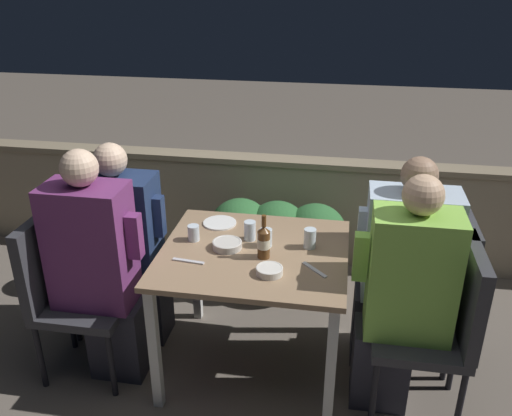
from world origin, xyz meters
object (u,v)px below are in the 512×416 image
(person_blue_shirt, at_px, (401,267))
(chair_left_far, at_px, (93,252))
(person_navy_jumper, at_px, (125,245))
(beer_bottle, at_px, (264,242))
(chair_right_near, at_px, (444,317))
(person_purple_stripe, at_px, (99,268))
(person_green_blouse, at_px, (402,297))
(chair_right_far, at_px, (439,282))
(potted_plant, at_px, (83,242))
(chair_left_near, at_px, (65,282))

(person_blue_shirt, bearing_deg, chair_left_far, -179.62)
(person_navy_jumper, bearing_deg, chair_left_far, 180.00)
(person_navy_jumper, height_order, beer_bottle, person_navy_jumper)
(chair_right_near, xyz_separation_m, beer_bottle, (-0.92, 0.09, 0.29))
(person_purple_stripe, distance_m, chair_right_near, 1.79)
(chair_right_near, bearing_deg, chair_left_far, 170.79)
(person_green_blouse, height_order, chair_right_far, person_green_blouse)
(chair_right_near, bearing_deg, person_blue_shirt, 119.55)
(chair_left_far, relative_size, chair_right_far, 1.00)
(chair_left_far, height_order, potted_plant, chair_left_far)
(chair_left_near, xyz_separation_m, chair_right_far, (2.02, 0.35, 0.00))
(person_navy_jumper, relative_size, person_green_blouse, 0.97)
(person_purple_stripe, height_order, beer_bottle, person_purple_stripe)
(person_green_blouse, height_order, person_blue_shirt, person_green_blouse)
(chair_left_near, xyz_separation_m, person_purple_stripe, (0.21, -0.00, 0.11))
(chair_left_near, distance_m, chair_left_far, 0.34)
(person_green_blouse, relative_size, potted_plant, 2.20)
(person_navy_jumper, bearing_deg, chair_right_near, -10.28)
(person_green_blouse, bearing_deg, beer_bottle, 172.57)
(potted_plant, bearing_deg, person_blue_shirt, -11.44)
(person_navy_jumper, bearing_deg, person_blue_shirt, 0.44)
(person_navy_jumper, xyz_separation_m, chair_right_near, (1.78, -0.32, -0.07))
(potted_plant, bearing_deg, person_purple_stripe, -56.57)
(chair_left_near, relative_size, beer_bottle, 3.94)
(chair_left_far, height_order, beer_bottle, beer_bottle)
(chair_left_far, height_order, person_blue_shirt, person_blue_shirt)
(chair_left_near, height_order, person_navy_jumper, person_navy_jumper)
(chair_left_far, bearing_deg, potted_plant, 125.09)
(chair_left_far, distance_m, person_green_blouse, 1.81)
(chair_left_near, xyz_separation_m, person_blue_shirt, (1.81, 0.35, 0.07))
(person_purple_stripe, relative_size, person_blue_shirt, 1.05)
(person_blue_shirt, relative_size, potted_plant, 2.14)
(beer_bottle, bearing_deg, person_green_blouse, -7.43)
(person_purple_stripe, relative_size, potted_plant, 2.25)
(chair_right_near, distance_m, beer_bottle, 0.97)
(person_blue_shirt, relative_size, beer_bottle, 5.28)
(person_purple_stripe, xyz_separation_m, person_blue_shirt, (1.60, 0.35, -0.04))
(person_purple_stripe, height_order, person_green_blouse, person_purple_stripe)
(person_purple_stripe, distance_m, chair_right_far, 1.84)
(person_purple_stripe, height_order, person_navy_jumper, person_purple_stripe)
(chair_right_far, xyz_separation_m, beer_bottle, (-0.94, -0.24, 0.29))
(person_blue_shirt, xyz_separation_m, potted_plant, (-2.11, 0.43, -0.27))
(person_purple_stripe, xyz_separation_m, potted_plant, (-0.51, 0.78, -0.31))
(chair_right_far, distance_m, person_blue_shirt, 0.22)
(person_purple_stripe, bearing_deg, person_blue_shirt, 12.42)
(chair_right_far, xyz_separation_m, potted_plant, (-2.32, 0.43, -0.19))
(person_purple_stripe, height_order, chair_right_far, person_purple_stripe)
(chair_left_near, bearing_deg, chair_right_far, 9.89)
(chair_left_near, xyz_separation_m, beer_bottle, (1.08, 0.11, 0.29))
(person_purple_stripe, bearing_deg, chair_left_near, 180.00)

